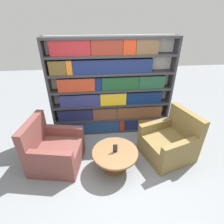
% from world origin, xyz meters
% --- Properties ---
extents(ground_plane, '(14.00, 14.00, 0.00)m').
position_xyz_m(ground_plane, '(0.00, 0.00, 0.00)').
color(ground_plane, gray).
extents(bookshelf, '(2.74, 0.30, 2.22)m').
position_xyz_m(bookshelf, '(-0.03, 1.46, 1.10)').
color(bookshelf, silver).
rests_on(bookshelf, ground_plane).
extents(armchair_left, '(1.05, 1.01, 0.97)m').
position_xyz_m(armchair_left, '(-1.22, 0.45, 0.31)').
color(armchair_left, brown).
rests_on(armchair_left, ground_plane).
extents(armchair_right, '(1.12, 1.09, 0.97)m').
position_xyz_m(armchair_right, '(1.08, 0.46, 0.31)').
color(armchair_right, olive).
rests_on(armchair_right, ground_plane).
extents(coffee_table, '(0.84, 0.84, 0.42)m').
position_xyz_m(coffee_table, '(-0.07, 0.19, 0.30)').
color(coffee_table, brown).
rests_on(coffee_table, ground_plane).
extents(table_sign, '(0.08, 0.06, 0.17)m').
position_xyz_m(table_sign, '(-0.07, 0.19, 0.49)').
color(table_sign, black).
rests_on(table_sign, coffee_table).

